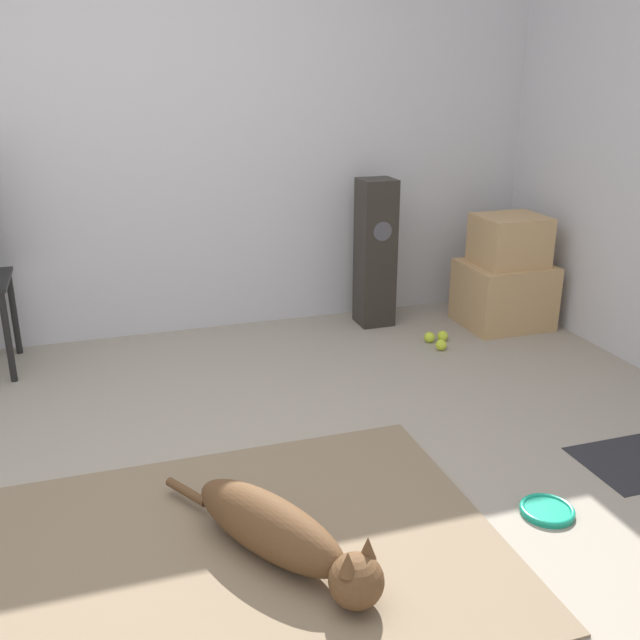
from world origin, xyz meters
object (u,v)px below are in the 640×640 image
at_px(cardboard_box_lower, 504,294).
at_px(tennis_ball_loose_on_carpet, 430,337).
at_px(floor_speaker, 375,253).
at_px(tennis_ball_by_boxes, 441,345).
at_px(frisbee, 547,510).
at_px(dog, 282,534).
at_px(tennis_ball_near_speaker, 443,336).
at_px(cardboard_box_upper, 510,240).

xyz_separation_m(cardboard_box_lower, tennis_ball_loose_on_carpet, (-0.60, -0.16, -0.17)).
height_order(floor_speaker, tennis_ball_by_boxes, floor_speaker).
distance_m(cardboard_box_lower, floor_speaker, 0.88).
bearing_deg(frisbee, tennis_ball_loose_on_carpet, 78.11).
bearing_deg(tennis_ball_by_boxes, dog, -131.71).
relative_size(tennis_ball_by_boxes, tennis_ball_near_speaker, 1.00).
bearing_deg(cardboard_box_upper, frisbee, -117.10).
height_order(tennis_ball_near_speaker, tennis_ball_loose_on_carpet, same).
distance_m(floor_speaker, tennis_ball_near_speaker, 0.68).
bearing_deg(cardboard_box_upper, tennis_ball_loose_on_carpet, -165.74).
relative_size(tennis_ball_near_speaker, tennis_ball_loose_on_carpet, 1.00).
height_order(cardboard_box_lower, tennis_ball_by_boxes, cardboard_box_lower).
relative_size(cardboard_box_upper, floor_speaker, 0.44).
xyz_separation_m(cardboard_box_upper, floor_speaker, (-0.79, 0.29, -0.09)).
bearing_deg(tennis_ball_by_boxes, floor_speaker, 109.13).
xyz_separation_m(dog, tennis_ball_near_speaker, (1.48, 1.70, -0.08)).
relative_size(frisbee, tennis_ball_loose_on_carpet, 3.10).
xyz_separation_m(dog, floor_speaker, (1.20, 2.15, 0.35)).
height_order(dog, tennis_ball_near_speaker, dog).
bearing_deg(cardboard_box_lower, tennis_ball_near_speaker, -162.45).
xyz_separation_m(frisbee, floor_speaker, (0.18, 2.18, 0.46)).
bearing_deg(dog, tennis_ball_by_boxes, 48.29).
bearing_deg(tennis_ball_loose_on_carpet, tennis_ball_by_boxes, -86.24).
bearing_deg(tennis_ball_near_speaker, frisbee, -104.61).
bearing_deg(tennis_ball_by_boxes, tennis_ball_near_speaker, 59.55).
distance_m(dog, floor_speaker, 2.49).
relative_size(frisbee, tennis_ball_by_boxes, 3.10).
bearing_deg(cardboard_box_lower, tennis_ball_by_boxes, -153.52).
distance_m(cardboard_box_upper, tennis_ball_by_boxes, 0.85).
relative_size(cardboard_box_lower, tennis_ball_by_boxes, 8.05).
height_order(cardboard_box_upper, tennis_ball_loose_on_carpet, cardboard_box_upper).
bearing_deg(floor_speaker, tennis_ball_near_speaker, -58.08).
xyz_separation_m(frisbee, cardboard_box_lower, (0.96, 1.90, 0.19)).
bearing_deg(dog, floor_speaker, 60.76).
distance_m(cardboard_box_lower, tennis_ball_loose_on_carpet, 0.64).
xyz_separation_m(frisbee, tennis_ball_near_speaker, (0.45, 1.74, 0.02)).
bearing_deg(dog, cardboard_box_lower, 43.16).
distance_m(frisbee, floor_speaker, 2.24).
relative_size(cardboard_box_upper, tennis_ball_near_speaker, 6.22).
height_order(floor_speaker, tennis_ball_loose_on_carpet, floor_speaker).
bearing_deg(tennis_ball_by_boxes, tennis_ball_loose_on_carpet, 93.76).
relative_size(cardboard_box_upper, tennis_ball_loose_on_carpet, 6.22).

